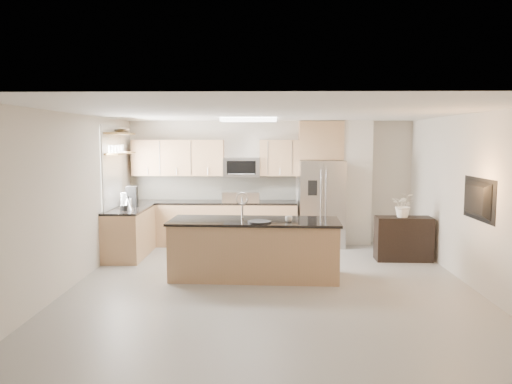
{
  "coord_description": "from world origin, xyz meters",
  "views": [
    {
      "loc": [
        -0.08,
        -7.41,
        2.21
      ],
      "look_at": [
        -0.26,
        1.3,
        1.29
      ],
      "focal_mm": 35.0,
      "sensor_mm": 36.0,
      "label": 1
    }
  ],
  "objects_px": {
    "blender": "(124,203)",
    "coffee_maker": "(132,197)",
    "range": "(242,223)",
    "television": "(473,199)",
    "kettle": "(128,204)",
    "cup": "(289,219)",
    "refrigerator": "(321,203)",
    "platter": "(259,222)",
    "bowl": "(121,130)",
    "credenza": "(403,239)",
    "island": "(254,248)",
    "flower_vase": "(404,199)",
    "microwave": "(242,167)"
  },
  "relations": [
    {
      "from": "credenza",
      "to": "kettle",
      "type": "xyz_separation_m",
      "value": [
        -5.06,
        -0.02,
        0.63
      ]
    },
    {
      "from": "flower_vase",
      "to": "cup",
      "type": "bearing_deg",
      "value": -148.4
    },
    {
      "from": "island",
      "to": "blender",
      "type": "xyz_separation_m",
      "value": [
        -2.41,
        1.1,
        0.59
      ]
    },
    {
      "from": "range",
      "to": "platter",
      "type": "bearing_deg",
      "value": -81.35
    },
    {
      "from": "platter",
      "to": "blender",
      "type": "relative_size",
      "value": 1.12
    },
    {
      "from": "island",
      "to": "credenza",
      "type": "distance_m",
      "value": 2.95
    },
    {
      "from": "coffee_maker",
      "to": "flower_vase",
      "type": "distance_m",
      "value": 5.14
    },
    {
      "from": "blender",
      "to": "flower_vase",
      "type": "bearing_deg",
      "value": 0.5
    },
    {
      "from": "range",
      "to": "television",
      "type": "relative_size",
      "value": 1.06
    },
    {
      "from": "platter",
      "to": "bowl",
      "type": "distance_m",
      "value": 3.58
    },
    {
      "from": "kettle",
      "to": "bowl",
      "type": "height_order",
      "value": "bowl"
    },
    {
      "from": "platter",
      "to": "flower_vase",
      "type": "height_order",
      "value": "flower_vase"
    },
    {
      "from": "blender",
      "to": "flower_vase",
      "type": "distance_m",
      "value": 5.08
    },
    {
      "from": "refrigerator",
      "to": "blender",
      "type": "height_order",
      "value": "refrigerator"
    },
    {
      "from": "island",
      "to": "bowl",
      "type": "xyz_separation_m",
      "value": [
        -2.58,
        1.67,
        1.91
      ]
    },
    {
      "from": "blender",
      "to": "platter",
      "type": "bearing_deg",
      "value": -28.2
    },
    {
      "from": "range",
      "to": "television",
      "type": "distance_m",
      "value": 4.78
    },
    {
      "from": "range",
      "to": "coffee_maker",
      "type": "height_order",
      "value": "coffee_maker"
    },
    {
      "from": "credenza",
      "to": "coffee_maker",
      "type": "distance_m",
      "value": 5.2
    },
    {
      "from": "platter",
      "to": "television",
      "type": "distance_m",
      "value": 3.15
    },
    {
      "from": "bowl",
      "to": "island",
      "type": "bearing_deg",
      "value": -32.99
    },
    {
      "from": "credenza",
      "to": "bowl",
      "type": "xyz_separation_m",
      "value": [
        -5.28,
        0.49,
        1.98
      ]
    },
    {
      "from": "credenza",
      "to": "blender",
      "type": "distance_m",
      "value": 5.15
    },
    {
      "from": "platter",
      "to": "blender",
      "type": "height_order",
      "value": "blender"
    },
    {
      "from": "microwave",
      "to": "flower_vase",
      "type": "height_order",
      "value": "microwave"
    },
    {
      "from": "kettle",
      "to": "cup",
      "type": "bearing_deg",
      "value": -24.94
    },
    {
      "from": "microwave",
      "to": "coffee_maker",
      "type": "distance_m",
      "value": 2.33
    },
    {
      "from": "blender",
      "to": "coffee_maker",
      "type": "distance_m",
      "value": 0.63
    },
    {
      "from": "range",
      "to": "credenza",
      "type": "bearing_deg",
      "value": -23.12
    },
    {
      "from": "credenza",
      "to": "blender",
      "type": "bearing_deg",
      "value": -177.94
    },
    {
      "from": "flower_vase",
      "to": "credenza",
      "type": "bearing_deg",
      "value": 63.64
    },
    {
      "from": "refrigerator",
      "to": "blender",
      "type": "relative_size",
      "value": 5.44
    },
    {
      "from": "coffee_maker",
      "to": "credenza",
      "type": "bearing_deg",
      "value": -5.95
    },
    {
      "from": "microwave",
      "to": "island",
      "type": "distance_m",
      "value": 2.87
    },
    {
      "from": "microwave",
      "to": "bowl",
      "type": "relative_size",
      "value": 2.07
    },
    {
      "from": "refrigerator",
      "to": "microwave",
      "type": "bearing_deg",
      "value": 174.14
    },
    {
      "from": "island",
      "to": "flower_vase",
      "type": "relative_size",
      "value": 4.02
    },
    {
      "from": "platter",
      "to": "coffee_maker",
      "type": "relative_size",
      "value": 0.95
    },
    {
      "from": "refrigerator",
      "to": "cup",
      "type": "distance_m",
      "value": 2.73
    },
    {
      "from": "platter",
      "to": "flower_vase",
      "type": "bearing_deg",
      "value": 27.99
    },
    {
      "from": "blender",
      "to": "bowl",
      "type": "bearing_deg",
      "value": 106.84
    },
    {
      "from": "credenza",
      "to": "bowl",
      "type": "bearing_deg",
      "value": 175.77
    },
    {
      "from": "range",
      "to": "island",
      "type": "distance_m",
      "value": 2.51
    },
    {
      "from": "island",
      "to": "kettle",
      "type": "xyz_separation_m",
      "value": [
        -2.36,
        1.17,
        0.57
      ]
    },
    {
      "from": "television",
      "to": "credenza",
      "type": "bearing_deg",
      "value": 14.66
    },
    {
      "from": "microwave",
      "to": "blender",
      "type": "xyz_separation_m",
      "value": [
        -2.07,
        -1.51,
        -0.57
      ]
    },
    {
      "from": "kettle",
      "to": "flower_vase",
      "type": "distance_m",
      "value": 5.04
    },
    {
      "from": "blender",
      "to": "kettle",
      "type": "bearing_deg",
      "value": 56.29
    },
    {
      "from": "kettle",
      "to": "range",
      "type": "bearing_deg",
      "value": 32.95
    },
    {
      "from": "refrigerator",
      "to": "television",
      "type": "xyz_separation_m",
      "value": [
        1.85,
        -3.07,
        0.46
      ]
    }
  ]
}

